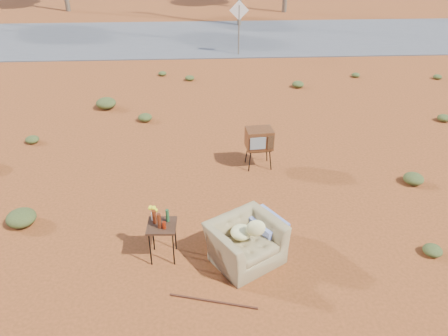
{
  "coord_description": "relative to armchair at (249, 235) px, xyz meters",
  "views": [
    {
      "loc": [
        -0.1,
        -6.09,
        5.16
      ],
      "look_at": [
        0.31,
        1.33,
        0.8
      ],
      "focal_mm": 35.0,
      "sensor_mm": 36.0,
      "label": 1
    }
  ],
  "objects": [
    {
      "name": "ground",
      "position": [
        -0.64,
        0.35,
        -0.46
      ],
      "size": [
        140.0,
        140.0,
        0.0
      ],
      "primitive_type": "plane",
      "color": "#97421E",
      "rests_on": "ground"
    },
    {
      "name": "highway",
      "position": [
        -0.64,
        15.35,
        -0.44
      ],
      "size": [
        140.0,
        7.0,
        0.04
      ],
      "primitive_type": "cube",
      "color": "#565659",
      "rests_on": "ground"
    },
    {
      "name": "armchair",
      "position": [
        0.0,
        0.0,
        0.0
      ],
      "size": [
        1.46,
        1.42,
        0.99
      ],
      "rotation": [
        0.0,
        0.0,
        0.56
      ],
      "color": "olive",
      "rests_on": "ground"
    },
    {
      "name": "tv_unit",
      "position": [
        0.54,
        3.1,
        0.24
      ],
      "size": [
        0.63,
        0.53,
        0.95
      ],
      "rotation": [
        0.0,
        0.0,
        0.09
      ],
      "color": "black",
      "rests_on": "ground"
    },
    {
      "name": "side_table",
      "position": [
        -1.5,
        0.1,
        0.25
      ],
      "size": [
        0.5,
        0.5,
        0.98
      ],
      "rotation": [
        0.0,
        0.0,
        -0.04
      ],
      "color": "#3D2316",
      "rests_on": "ground"
    },
    {
      "name": "rusty_bar",
      "position": [
        -0.65,
        -1.0,
        -0.44
      ],
      "size": [
        1.35,
        0.39,
        0.04
      ],
      "primitive_type": "cylinder",
      "rotation": [
        0.0,
        1.57,
        -0.26
      ],
      "color": "#4D2214",
      "rests_on": "ground"
    },
    {
      "name": "road_sign",
      "position": [
        0.86,
        12.35,
        1.04
      ],
      "size": [
        0.78,
        0.06,
        2.19
      ],
      "color": "brown",
      "rests_on": "ground"
    },
    {
      "name": "scrub_patch",
      "position": [
        -1.47,
        4.76,
        -0.32
      ],
      "size": [
        17.49,
        8.07,
        0.33
      ],
      "color": "#434F22",
      "rests_on": "ground"
    }
  ]
}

